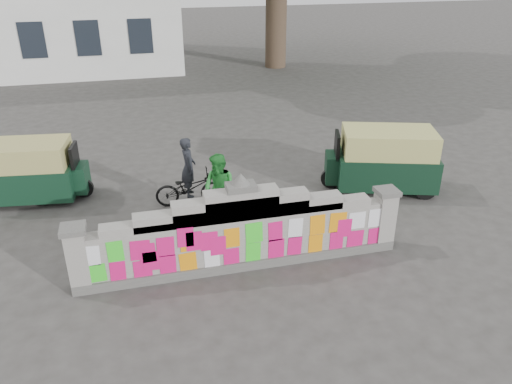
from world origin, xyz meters
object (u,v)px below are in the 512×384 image
cyclist_bike (190,188)px  pedestrian (220,190)px  rickshaw_left (28,171)px  cyclist_rider (189,177)px  rickshaw_right (384,159)px

cyclist_bike → pedestrian: size_ratio=0.99×
cyclist_bike → rickshaw_left: bearing=74.8°
cyclist_bike → cyclist_rider: cyclist_rider is taller
pedestrian → rickshaw_right: bearing=60.4°
cyclist_bike → cyclist_rider: 0.30m
cyclist_rider → rickshaw_right: (4.98, -0.35, 0.09)m
cyclist_bike → pedestrian: bearing=-151.3°
cyclist_rider → rickshaw_right: 4.99m
cyclist_rider → rickshaw_left: (-3.79, 1.24, 0.04)m
cyclist_bike → cyclist_rider: (-0.00, 0.00, 0.30)m
cyclist_rider → rickshaw_left: size_ratio=0.53×
cyclist_rider → pedestrian: bearing=-151.3°
rickshaw_left → rickshaw_right: 8.91m
pedestrian → rickshaw_left: bearing=-158.2°
rickshaw_left → rickshaw_right: rickshaw_right is taller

